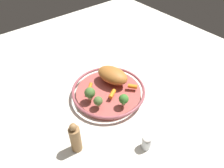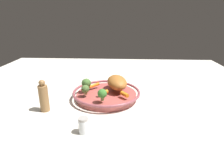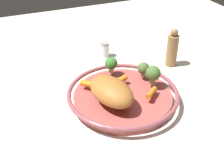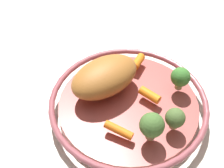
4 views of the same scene
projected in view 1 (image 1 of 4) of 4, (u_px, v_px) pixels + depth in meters
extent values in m
plane|color=silver|center=(109.00, 96.00, 1.04)|extent=(1.89, 1.89, 0.00)
cylinder|color=#A84C47|center=(108.00, 93.00, 1.03)|extent=(0.31, 0.31, 0.03)
torus|color=#90484F|center=(108.00, 90.00, 1.01)|extent=(0.35, 0.35, 0.01)
ellipsoid|color=#A4632A|center=(113.00, 75.00, 1.03)|extent=(0.14, 0.18, 0.07)
cylinder|color=orange|center=(90.00, 88.00, 1.00)|extent=(0.06, 0.05, 0.02)
cylinder|color=orange|center=(132.00, 86.00, 1.00)|extent=(0.05, 0.05, 0.02)
cylinder|color=orange|center=(112.00, 94.00, 0.97)|extent=(0.05, 0.04, 0.02)
cylinder|color=#9BA566|center=(123.00, 103.00, 0.93)|extent=(0.02, 0.02, 0.02)
sphere|color=#38712B|center=(124.00, 99.00, 0.91)|extent=(0.04, 0.04, 0.04)
cylinder|color=tan|center=(98.00, 105.00, 0.92)|extent=(0.02, 0.02, 0.01)
sphere|color=#496330|center=(98.00, 101.00, 0.91)|extent=(0.04, 0.04, 0.04)
cylinder|color=tan|center=(90.00, 97.00, 0.95)|extent=(0.02, 0.02, 0.02)
sphere|color=#43672F|center=(89.00, 92.00, 0.93)|extent=(0.05, 0.05, 0.05)
cylinder|color=silver|center=(146.00, 143.00, 0.81)|extent=(0.04, 0.04, 0.05)
cylinder|color=#9E9993|center=(147.00, 138.00, 0.79)|extent=(0.04, 0.04, 0.01)
cylinder|color=olive|center=(76.00, 139.00, 0.78)|extent=(0.04, 0.04, 0.12)
sphere|color=olive|center=(73.00, 127.00, 0.73)|extent=(0.03, 0.03, 0.03)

